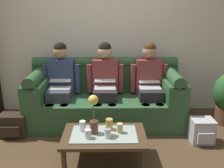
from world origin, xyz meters
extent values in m
plane|color=#4C3823|center=(0.00, 0.00, 0.00)|extent=(14.00, 14.00, 0.00)
cube|color=silver|center=(0.00, 1.70, 1.45)|extent=(6.00, 0.12, 2.90)
cube|color=#2D5633|center=(0.00, 1.10, 0.21)|extent=(2.26, 0.88, 0.42)
cube|color=#2D5633|center=(0.00, 1.43, 0.62)|extent=(2.26, 0.22, 0.40)
cylinder|color=#2D5633|center=(0.00, 1.43, 0.87)|extent=(2.26, 0.18, 0.18)
cube|color=#2D5633|center=(-0.99, 1.10, 0.56)|extent=(0.28, 0.88, 0.28)
cylinder|color=#2D5633|center=(-0.99, 1.10, 0.74)|extent=(0.18, 0.88, 0.18)
cube|color=#2D5633|center=(0.99, 1.10, 0.56)|extent=(0.28, 0.88, 0.28)
cylinder|color=#2D5633|center=(0.99, 1.10, 0.74)|extent=(0.18, 0.88, 0.18)
cube|color=#383D4C|center=(-0.66, 1.04, 0.49)|extent=(0.34, 0.40, 0.15)
cylinder|color=#383D4C|center=(-0.76, 0.78, 0.21)|extent=(0.12, 0.12, 0.42)
cylinder|color=#383D4C|center=(-0.56, 0.78, 0.21)|extent=(0.12, 0.12, 0.42)
cube|color=navy|center=(-0.66, 1.28, 0.69)|extent=(0.38, 0.22, 0.54)
cylinder|color=navy|center=(-0.90, 1.24, 0.67)|extent=(0.09, 0.09, 0.44)
cylinder|color=navy|center=(-0.43, 1.24, 0.67)|extent=(0.09, 0.09, 0.44)
sphere|color=tan|center=(-0.66, 1.26, 1.08)|extent=(0.21, 0.21, 0.21)
sphere|color=black|center=(-0.66, 1.26, 1.12)|extent=(0.19, 0.19, 0.19)
cube|color=silver|center=(-0.66, 1.06, 0.58)|extent=(0.31, 0.22, 0.02)
cube|color=silver|center=(-0.66, 1.20, 0.69)|extent=(0.31, 0.21, 0.07)
cube|color=black|center=(-0.66, 1.19, 0.68)|extent=(0.27, 0.18, 0.05)
cube|color=#232326|center=(0.00, 1.04, 0.49)|extent=(0.34, 0.40, 0.15)
cylinder|color=#232326|center=(-0.10, 0.78, 0.21)|extent=(0.12, 0.12, 0.42)
cylinder|color=#232326|center=(0.10, 0.78, 0.21)|extent=(0.12, 0.12, 0.42)
cube|color=brown|center=(0.00, 1.28, 0.69)|extent=(0.38, 0.22, 0.54)
cylinder|color=brown|center=(-0.23, 1.24, 0.67)|extent=(0.09, 0.09, 0.44)
cylinder|color=brown|center=(0.23, 1.24, 0.67)|extent=(0.09, 0.09, 0.44)
sphere|color=tan|center=(0.00, 1.26, 1.08)|extent=(0.21, 0.21, 0.21)
sphere|color=black|center=(0.00, 1.26, 1.12)|extent=(0.19, 0.19, 0.19)
cube|color=silver|center=(0.00, 1.06, 0.58)|extent=(0.31, 0.22, 0.02)
cube|color=silver|center=(0.00, 1.20, 0.69)|extent=(0.31, 0.20, 0.08)
cube|color=black|center=(0.00, 1.19, 0.68)|extent=(0.27, 0.18, 0.06)
cube|color=#232326|center=(0.66, 1.04, 0.49)|extent=(0.34, 0.40, 0.15)
cylinder|color=#232326|center=(0.56, 0.78, 0.21)|extent=(0.12, 0.12, 0.42)
cylinder|color=#232326|center=(0.76, 0.78, 0.21)|extent=(0.12, 0.12, 0.42)
cube|color=brown|center=(0.66, 1.28, 0.69)|extent=(0.38, 0.22, 0.54)
cylinder|color=brown|center=(0.43, 1.24, 0.67)|extent=(0.09, 0.09, 0.44)
cylinder|color=brown|center=(0.90, 1.24, 0.67)|extent=(0.09, 0.09, 0.44)
sphere|color=tan|center=(0.66, 1.26, 1.08)|extent=(0.21, 0.21, 0.21)
sphere|color=#472D19|center=(0.66, 1.26, 1.12)|extent=(0.19, 0.19, 0.19)
cube|color=silver|center=(0.66, 1.06, 0.58)|extent=(0.31, 0.22, 0.02)
cube|color=silver|center=(0.66, 1.22, 0.68)|extent=(0.31, 0.19, 0.11)
cube|color=black|center=(0.66, 1.21, 0.67)|extent=(0.27, 0.17, 0.09)
cube|color=#47331E|center=(0.00, 0.09, 0.32)|extent=(0.94, 0.59, 0.04)
cube|color=#9EB2A8|center=(0.00, 0.09, 0.35)|extent=(0.73, 0.41, 0.01)
cylinder|color=#47331E|center=(-0.42, -0.16, 0.15)|extent=(0.06, 0.06, 0.30)
cylinder|color=#47331E|center=(0.42, -0.16, 0.15)|extent=(0.06, 0.06, 0.30)
cylinder|color=#47331E|center=(-0.42, 0.33, 0.15)|extent=(0.06, 0.06, 0.30)
cylinder|color=#47331E|center=(0.42, 0.33, 0.15)|extent=(0.06, 0.06, 0.30)
cylinder|color=brown|center=(-0.11, 0.10, 0.43)|extent=(0.10, 0.10, 0.15)
cylinder|color=#3D7538|center=(-0.11, 0.10, 0.61)|extent=(0.01, 0.01, 0.21)
sphere|color=#E5CC4C|center=(-0.11, 0.10, 0.75)|extent=(0.11, 0.11, 0.11)
cylinder|color=silver|center=(-0.17, -0.01, 0.40)|extent=(0.07, 0.07, 0.10)
cylinder|color=white|center=(-0.24, 0.16, 0.41)|extent=(0.07, 0.07, 0.12)
cylinder|color=gold|center=(0.06, 0.20, 0.42)|extent=(0.08, 0.08, 0.13)
cylinder|color=#DBB77A|center=(0.18, 0.11, 0.41)|extent=(0.07, 0.07, 0.11)
cylinder|color=silver|center=(0.04, 0.00, 0.41)|extent=(0.07, 0.07, 0.11)
cube|color=#B7B7BC|center=(1.27, 0.51, 0.16)|extent=(0.29, 0.24, 0.32)
cube|color=#B7B7BC|center=(1.27, 0.37, 0.13)|extent=(0.20, 0.05, 0.14)
cube|color=#2D2319|center=(-1.25, 0.70, 0.16)|extent=(0.36, 0.22, 0.32)
cube|color=#2D2319|center=(-1.25, 0.57, 0.13)|extent=(0.25, 0.05, 0.14)
cylinder|color=brown|center=(1.82, 1.07, 0.13)|extent=(0.28, 0.28, 0.26)
camera|label=1|loc=(0.06, -2.42, 1.71)|focal=39.94mm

